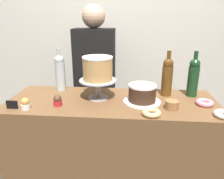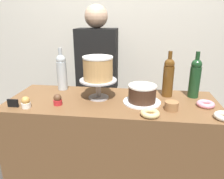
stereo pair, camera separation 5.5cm
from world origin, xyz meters
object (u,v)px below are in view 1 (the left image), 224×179
object	(u,v)px
chocolate_round_cake	(142,93)
price_sign_chalkboard	(12,105)
cupcake_caramel	(25,104)
cookie_stack	(172,105)
wine_bottle_amber	(167,76)
wine_bottle_clear	(60,72)
wine_bottle_green	(193,77)
barista_figure	(95,90)
white_layer_cake	(98,68)
donut_glazed	(151,113)
cake_stand_pedestal	(98,86)
donut_pink	(205,103)
cupcake_chocolate	(58,101)
donut_sugar	(224,114)

from	to	relation	value
chocolate_round_cake	price_sign_chalkboard	xyz separation A→B (m)	(-0.82, -0.18, -0.04)
cupcake_caramel	cookie_stack	bearing A→B (deg)	4.98
price_sign_chalkboard	wine_bottle_amber	bearing A→B (deg)	18.46
wine_bottle_clear	wine_bottle_green	xyz separation A→B (m)	(0.98, -0.05, 0.00)
barista_figure	wine_bottle_amber	bearing A→B (deg)	-34.24
white_layer_cake	donut_glazed	size ratio (longest dim) A/B	1.82
cake_stand_pedestal	barista_figure	bearing A→B (deg)	101.62
donut_pink	cookie_stack	distance (m)	0.24
wine_bottle_clear	price_sign_chalkboard	xyz separation A→B (m)	(-0.19, -0.38, -0.12)
wine_bottle_amber	cupcake_caramel	size ratio (longest dim) A/B	4.38
donut_pink	price_sign_chalkboard	xyz separation A→B (m)	(-1.22, -0.17, 0.01)
chocolate_round_cake	cupcake_chocolate	world-z (taller)	chocolate_round_cake
wine_bottle_clear	cupcake_chocolate	bearing A→B (deg)	-76.43
cupcake_chocolate	cake_stand_pedestal	bearing A→B (deg)	31.72
white_layer_cake	cupcake_caramel	distance (m)	0.51
white_layer_cake	wine_bottle_amber	world-z (taller)	wine_bottle_amber
chocolate_round_cake	cookie_stack	bearing A→B (deg)	-28.42
donut_pink	donut_sugar	bearing A→B (deg)	-72.37
cookie_stack	white_layer_cake	bearing A→B (deg)	163.63
white_layer_cake	donut_glazed	distance (m)	0.47
wine_bottle_clear	cupcake_caramel	size ratio (longest dim) A/B	4.38
cake_stand_pedestal	cupcake_chocolate	bearing A→B (deg)	-148.28
wine_bottle_green	barista_figure	size ratio (longest dim) A/B	0.20
wine_bottle_clear	donut_sugar	world-z (taller)	wine_bottle_clear
cake_stand_pedestal	cookie_stack	size ratio (longest dim) A/B	3.06
wine_bottle_amber	donut_glazed	distance (m)	0.40
wine_bottle_clear	donut_pink	distance (m)	1.06
cupcake_chocolate	chocolate_round_cake	bearing A→B (deg)	10.94
wine_bottle_green	cookie_stack	bearing A→B (deg)	-125.71
cupcake_caramel	cake_stand_pedestal	bearing A→B (deg)	27.53
white_layer_cake	barista_figure	bearing A→B (deg)	101.62
chocolate_round_cake	wine_bottle_clear	bearing A→B (deg)	161.62
cupcake_chocolate	donut_sugar	world-z (taller)	cupcake_chocolate
wine_bottle_amber	wine_bottle_green	size ratio (longest dim) A/B	1.00
cake_stand_pedestal	barista_figure	world-z (taller)	barista_figure
wine_bottle_clear	wine_bottle_green	world-z (taller)	same
barista_figure	chocolate_round_cake	bearing A→B (deg)	-53.73
cake_stand_pedestal	donut_pink	bearing A→B (deg)	-4.56
cookie_stack	price_sign_chalkboard	xyz separation A→B (m)	(-1.00, -0.08, -0.00)
chocolate_round_cake	wine_bottle_amber	world-z (taller)	wine_bottle_amber
wine_bottle_clear	donut_glazed	size ratio (longest dim) A/B	2.91
white_layer_cake	wine_bottle_clear	size ratio (longest dim) A/B	0.63
donut_pink	price_sign_chalkboard	world-z (taller)	price_sign_chalkboard
cupcake_caramel	cupcake_chocolate	bearing A→B (deg)	21.38
chocolate_round_cake	donut_sugar	distance (m)	0.50
cake_stand_pedestal	cookie_stack	world-z (taller)	cake_stand_pedestal
donut_pink	price_sign_chalkboard	bearing A→B (deg)	-172.30
donut_glazed	cookie_stack	xyz separation A→B (m)	(0.13, 0.10, 0.01)
wine_bottle_green	cookie_stack	world-z (taller)	wine_bottle_green
white_layer_cake	cupcake_caramel	size ratio (longest dim) A/B	2.74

